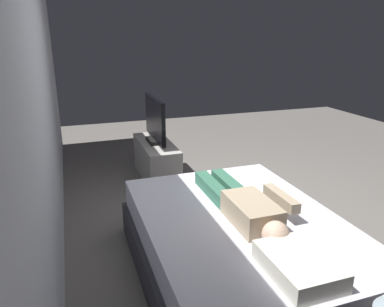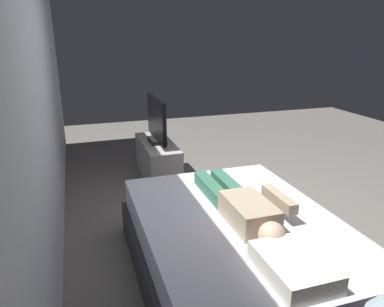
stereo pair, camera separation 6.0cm
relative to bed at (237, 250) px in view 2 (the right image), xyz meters
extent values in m
plane|color=slate|center=(0.72, -0.40, -0.26)|extent=(10.00, 10.00, 0.00)
cube|color=silver|center=(1.12, 1.36, 1.14)|extent=(6.40, 0.10, 2.80)
cube|color=#333338|center=(0.00, 0.00, -0.11)|extent=(2.08, 1.50, 0.30)
cube|color=white|center=(0.00, 0.00, 0.16)|extent=(2.00, 1.42, 0.24)
cube|color=silver|center=(-0.72, 0.00, 0.34)|extent=(0.48, 0.34, 0.12)
cube|color=tan|center=(-0.10, -0.03, 0.37)|extent=(0.48, 0.28, 0.18)
sphere|color=beige|center=(-0.43, -0.03, 0.37)|extent=(0.18, 0.18, 0.18)
cube|color=#387056|center=(0.44, -0.11, 0.33)|extent=(0.60, 0.11, 0.11)
cube|color=#387056|center=(0.44, 0.05, 0.33)|extent=(0.60, 0.11, 0.11)
cube|color=tan|center=(-0.04, -0.31, 0.41)|extent=(0.40, 0.08, 0.08)
cube|color=black|center=(0.18, -0.45, 0.29)|extent=(0.15, 0.04, 0.02)
cube|color=#B7B2AD|center=(2.28, 0.11, -0.01)|extent=(1.10, 0.40, 0.50)
cube|color=black|center=(2.28, 0.11, 0.26)|extent=(0.32, 0.20, 0.05)
cube|color=black|center=(2.28, 0.11, 0.56)|extent=(0.88, 0.05, 0.54)
camera|label=1|loc=(-2.18, 1.14, 1.59)|focal=33.92mm
camera|label=2|loc=(-2.20, 1.08, 1.59)|focal=33.92mm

